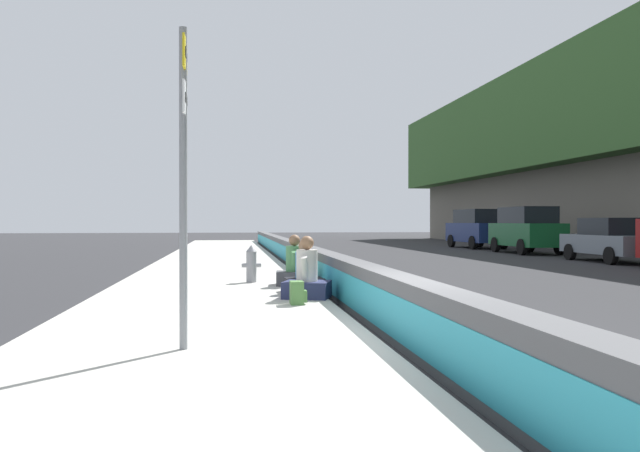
{
  "coord_description": "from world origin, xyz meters",
  "views": [
    {
      "loc": [
        -7.63,
        2.25,
        1.57
      ],
      "look_at": [
        7.53,
        0.04,
        1.46
      ],
      "focal_mm": 34.87,
      "sensor_mm": 36.0,
      "label": 1
    }
  ],
  "objects_px": {
    "seated_person_rear": "(294,269)",
    "parked_car_midline": "(526,229)",
    "parked_car_fourth": "(611,240)",
    "seated_person_middle": "(304,276)",
    "backpack": "(297,293)",
    "fire_hydrant": "(251,263)",
    "parked_car_far": "(477,228)",
    "seated_person_foreground": "(307,278)",
    "route_sign_post": "(184,164)"
  },
  "relations": [
    {
      "from": "seated_person_rear",
      "to": "parked_car_midline",
      "type": "bearing_deg",
      "value": -41.39
    },
    {
      "from": "seated_person_rear",
      "to": "parked_car_fourth",
      "type": "xyz_separation_m",
      "value": [
        8.17,
        -13.12,
        0.37
      ]
    },
    {
      "from": "seated_person_middle",
      "to": "backpack",
      "type": "distance_m",
      "value": 1.87
    },
    {
      "from": "backpack",
      "to": "parked_car_midline",
      "type": "relative_size",
      "value": 0.08
    },
    {
      "from": "fire_hydrant",
      "to": "parked_car_far",
      "type": "distance_m",
      "value": 24.36
    },
    {
      "from": "seated_person_rear",
      "to": "seated_person_foreground",
      "type": "bearing_deg",
      "value": 179.7
    },
    {
      "from": "backpack",
      "to": "parked_car_fourth",
      "type": "xyz_separation_m",
      "value": [
        11.43,
        -13.41,
        0.53
      ]
    },
    {
      "from": "route_sign_post",
      "to": "seated_person_rear",
      "type": "bearing_deg",
      "value": -16.0
    },
    {
      "from": "parked_car_fourth",
      "to": "parked_car_midline",
      "type": "xyz_separation_m",
      "value": [
        6.5,
        0.2,
        0.32
      ]
    },
    {
      "from": "backpack",
      "to": "parked_car_midline",
      "type": "distance_m",
      "value": 22.28
    },
    {
      "from": "parked_car_midline",
      "to": "parked_car_far",
      "type": "bearing_deg",
      "value": 0.05
    },
    {
      "from": "backpack",
      "to": "parked_car_fourth",
      "type": "relative_size",
      "value": 0.09
    },
    {
      "from": "seated_person_rear",
      "to": "parked_car_far",
      "type": "xyz_separation_m",
      "value": [
        20.81,
        -12.92,
        0.69
      ]
    },
    {
      "from": "fire_hydrant",
      "to": "seated_person_foreground",
      "type": "height_order",
      "value": "seated_person_foreground"
    },
    {
      "from": "fire_hydrant",
      "to": "seated_person_rear",
      "type": "bearing_deg",
      "value": -130.07
    },
    {
      "from": "parked_car_fourth",
      "to": "parked_car_far",
      "type": "bearing_deg",
      "value": 0.92
    },
    {
      "from": "seated_person_foreground",
      "to": "parked_car_far",
      "type": "height_order",
      "value": "parked_car_far"
    },
    {
      "from": "seated_person_foreground",
      "to": "seated_person_rear",
      "type": "height_order",
      "value": "seated_person_foreground"
    },
    {
      "from": "fire_hydrant",
      "to": "backpack",
      "type": "xyz_separation_m",
      "value": [
        -4.04,
        -0.65,
        -0.25
      ]
    },
    {
      "from": "seated_person_middle",
      "to": "seated_person_foreground",
      "type": "bearing_deg",
      "value": 176.06
    },
    {
      "from": "seated_person_middle",
      "to": "parked_car_fourth",
      "type": "xyz_separation_m",
      "value": [
        9.59,
        -13.07,
        0.39
      ]
    },
    {
      "from": "seated_person_foreground",
      "to": "parked_car_midline",
      "type": "height_order",
      "value": "parked_car_midline"
    },
    {
      "from": "seated_person_middle",
      "to": "parked_car_midline",
      "type": "distance_m",
      "value": 20.61
    },
    {
      "from": "fire_hydrant",
      "to": "backpack",
      "type": "bearing_deg",
      "value": -170.85
    },
    {
      "from": "route_sign_post",
      "to": "fire_hydrant",
      "type": "xyz_separation_m",
      "value": [
        7.6,
        -1.01,
        -1.62
      ]
    },
    {
      "from": "parked_car_fourth",
      "to": "seated_person_middle",
      "type": "bearing_deg",
      "value": 126.26
    },
    {
      "from": "seated_person_middle",
      "to": "parked_car_far",
      "type": "xyz_separation_m",
      "value": [
        22.22,
        -12.87,
        0.71
      ]
    },
    {
      "from": "seated_person_foreground",
      "to": "parked_car_far",
      "type": "xyz_separation_m",
      "value": [
        23.19,
        -12.93,
        0.68
      ]
    },
    {
      "from": "route_sign_post",
      "to": "backpack",
      "type": "relative_size",
      "value": 9.0
    },
    {
      "from": "seated_person_middle",
      "to": "parked_car_fourth",
      "type": "relative_size",
      "value": 0.23
    },
    {
      "from": "seated_person_foreground",
      "to": "seated_person_middle",
      "type": "relative_size",
      "value": 1.1
    },
    {
      "from": "fire_hydrant",
      "to": "parked_car_midline",
      "type": "distance_m",
      "value": 19.63
    },
    {
      "from": "seated_person_middle",
      "to": "parked_car_far",
      "type": "bearing_deg",
      "value": -30.07
    },
    {
      "from": "fire_hydrant",
      "to": "seated_person_rear",
      "type": "xyz_separation_m",
      "value": [
        -0.79,
        -0.94,
        -0.09
      ]
    },
    {
      "from": "parked_car_far",
      "to": "parked_car_fourth",
      "type": "bearing_deg",
      "value": -179.08
    },
    {
      "from": "seated_person_middle",
      "to": "parked_car_fourth",
      "type": "distance_m",
      "value": 16.21
    },
    {
      "from": "seated_person_rear",
      "to": "parked_car_midline",
      "type": "height_order",
      "value": "parked_car_midline"
    },
    {
      "from": "seated_person_foreground",
      "to": "backpack",
      "type": "relative_size",
      "value": 2.9
    },
    {
      "from": "seated_person_foreground",
      "to": "parked_car_midline",
      "type": "relative_size",
      "value": 0.24
    },
    {
      "from": "route_sign_post",
      "to": "backpack",
      "type": "height_order",
      "value": "route_sign_post"
    },
    {
      "from": "backpack",
      "to": "parked_car_far",
      "type": "bearing_deg",
      "value": -28.76
    },
    {
      "from": "seated_person_middle",
      "to": "parked_car_far",
      "type": "height_order",
      "value": "parked_car_far"
    },
    {
      "from": "seated_person_rear",
      "to": "backpack",
      "type": "relative_size",
      "value": 2.83
    },
    {
      "from": "backpack",
      "to": "parked_car_fourth",
      "type": "height_order",
      "value": "parked_car_fourth"
    },
    {
      "from": "seated_person_foreground",
      "to": "parked_car_midline",
      "type": "bearing_deg",
      "value": -37.2
    },
    {
      "from": "parked_car_far",
      "to": "seated_person_rear",
      "type": "bearing_deg",
      "value": 148.16
    },
    {
      "from": "backpack",
      "to": "seated_person_rear",
      "type": "bearing_deg",
      "value": -5.03
    },
    {
      "from": "parked_car_fourth",
      "to": "parked_car_midline",
      "type": "distance_m",
      "value": 6.51
    },
    {
      "from": "fire_hydrant",
      "to": "route_sign_post",
      "type": "bearing_deg",
      "value": 172.39
    },
    {
      "from": "fire_hydrant",
      "to": "parked_car_far",
      "type": "xyz_separation_m",
      "value": [
        20.02,
        -13.86,
        0.6
      ]
    }
  ]
}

